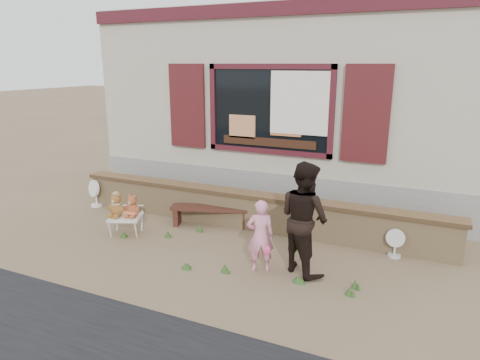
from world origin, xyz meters
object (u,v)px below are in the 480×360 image
at_px(bench, 211,212).
at_px(adult, 304,218).
at_px(teddy_bear_left, 117,204).
at_px(folding_chair, 126,218).
at_px(child, 260,236).
at_px(teddy_bear_right, 133,205).

height_order(bench, adult, adult).
bearing_deg(teddy_bear_left, bench, 15.08).
bearing_deg(bench, folding_chair, -159.66).
height_order(folding_chair, teddy_bear_left, teddy_bear_left).
height_order(teddy_bear_left, adult, adult).
bearing_deg(adult, folding_chair, 31.25).
bearing_deg(child, bench, -66.71).
distance_m(folding_chair, teddy_bear_left, 0.28).
height_order(bench, folding_chair, bench).
relative_size(teddy_bear_right, adult, 0.25).
xyz_separation_m(teddy_bear_right, child, (2.53, -0.38, 0.01)).
relative_size(folding_chair, teddy_bear_right, 1.67).
distance_m(folding_chair, adult, 3.26).
bearing_deg(teddy_bear_right, teddy_bear_left, -180.00).
bearing_deg(teddy_bear_right, folding_chair, -180.00).
xyz_separation_m(child, adult, (0.56, 0.25, 0.27)).
distance_m(teddy_bear_left, adult, 3.36).
distance_m(bench, adult, 2.33).
relative_size(bench, adult, 0.92).
bearing_deg(adult, teddy_bear_left, 32.20).
bearing_deg(teddy_bear_left, folding_chair, -0.00).
relative_size(folding_chair, adult, 0.41).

